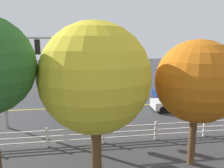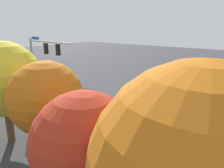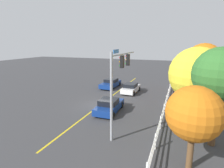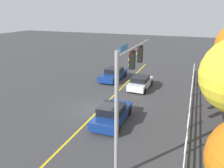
{
  "view_description": "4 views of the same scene",
  "coord_description": "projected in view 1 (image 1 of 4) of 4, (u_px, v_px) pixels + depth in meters",
  "views": [
    {
      "loc": [
        1.39,
        18.61,
        5.85
      ],
      "look_at": [
        -1.07,
        1.82,
        2.5
      ],
      "focal_mm": 32.97,
      "sensor_mm": 36.0,
      "label": 1
    },
    {
      "loc": [
        -12.81,
        16.13,
        7.72
      ],
      "look_at": [
        -1.77,
        1.96,
        2.81
      ],
      "focal_mm": 34.79,
      "sensor_mm": 36.0,
      "label": 2
    },
    {
      "loc": [
        18.3,
        8.42,
        7.11
      ],
      "look_at": [
        -0.74,
        1.29,
        2.51
      ],
      "focal_mm": 29.34,
      "sensor_mm": 36.0,
      "label": 3
    },
    {
      "loc": [
        15.27,
        7.1,
        8.14
      ],
      "look_at": [
        -0.69,
        0.96,
        2.31
      ],
      "focal_mm": 34.85,
      "sensor_mm": 36.0,
      "label": 4
    }
  ],
  "objects": [
    {
      "name": "white_rail_fence",
      "position": [
        156.0,
        130.0,
        12.68
      ],
      "size": [
        26.1,
        0.1,
        1.15
      ],
      "color": "white",
      "rests_on": "ground_plane"
    },
    {
      "name": "car_0",
      "position": [
        175.0,
        102.0,
        18.31
      ],
      "size": [
        4.25,
        2.05,
        1.4
      ],
      "rotation": [
        0.0,
        0.0,
        3.1
      ],
      "color": "silver",
      "rests_on": "ground_plane"
    },
    {
      "name": "lane_center_stripe",
      "position": [
        139.0,
        105.0,
        19.96
      ],
      "size": [
        28.0,
        0.16,
        0.01
      ],
      "primitive_type": "cube",
      "color": "gold",
      "rests_on": "ground_plane"
    },
    {
      "name": "tree_2",
      "position": [
        197.0,
        82.0,
        9.43
      ],
      "size": [
        3.82,
        3.82,
        6.06
      ],
      "color": "brown",
      "rests_on": "ground_plane"
    },
    {
      "name": "car_2",
      "position": [
        83.0,
        106.0,
        17.33
      ],
      "size": [
        4.57,
        2.09,
        1.44
      ],
      "rotation": [
        0.0,
        0.0,
        3.16
      ],
      "color": "navy",
      "rests_on": "ground_plane"
    },
    {
      "name": "tree_3",
      "position": [
        95.0,
        78.0,
        8.87
      ],
      "size": [
        4.83,
        4.83,
        6.81
      ],
      "color": "brown",
      "rests_on": "ground_plane"
    },
    {
      "name": "ground_plane",
      "position": [
        98.0,
        107.0,
        19.39
      ],
      "size": [
        120.0,
        120.0,
        0.0
      ],
      "primitive_type": "plane",
      "color": "#38383A"
    },
    {
      "name": "car_1",
      "position": [
        176.0,
        92.0,
        22.37
      ],
      "size": [
        4.88,
        2.21,
        1.41
      ],
      "rotation": [
        0.0,
        0.0,
        6.24
      ],
      "color": "navy",
      "rests_on": "ground_plane"
    },
    {
      "name": "signal_assembly",
      "position": [
        27.0,
        62.0,
        13.86
      ],
      "size": [
        6.17,
        0.37,
        6.65
      ],
      "color": "gray",
      "rests_on": "ground_plane"
    }
  ]
}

